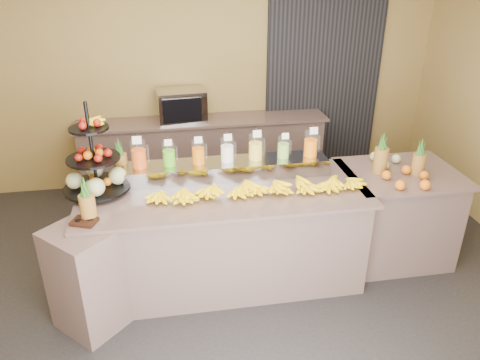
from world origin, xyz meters
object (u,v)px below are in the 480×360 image
object	(u,v)px
pitcher_tray	(227,169)
right_fruit_pile	(402,170)
fruit_stand	(99,170)
condiment_caddy	(84,222)
oven_warmer	(181,105)
banana_heap	(258,186)

from	to	relation	value
pitcher_tray	right_fruit_pile	distance (m)	1.59
pitcher_tray	fruit_stand	xyz separation A→B (m)	(-1.11, -0.12, 0.13)
condiment_caddy	pitcher_tray	bearing A→B (deg)	28.13
pitcher_tray	oven_warmer	size ratio (longest dim) A/B	3.23
banana_heap	pitcher_tray	bearing A→B (deg)	119.89
oven_warmer	fruit_stand	bearing A→B (deg)	-118.90
condiment_caddy	oven_warmer	world-z (taller)	oven_warmer
pitcher_tray	banana_heap	distance (m)	0.42
right_fruit_pile	oven_warmer	size ratio (longest dim) A/B	0.79
fruit_stand	pitcher_tray	bearing A→B (deg)	-2.55
pitcher_tray	condiment_caddy	distance (m)	1.36
pitcher_tray	right_fruit_pile	xyz separation A→B (m)	(1.56, -0.30, 0.00)
right_fruit_pile	oven_warmer	distance (m)	2.72
pitcher_tray	fruit_stand	size ratio (longest dim) A/B	2.31
pitcher_tray	condiment_caddy	size ratio (longest dim) A/B	10.09
pitcher_tray	condiment_caddy	world-z (taller)	pitcher_tray
condiment_caddy	right_fruit_pile	size ratio (longest dim) A/B	0.41
oven_warmer	banana_heap	bearing A→B (deg)	-80.41
right_fruit_pile	pitcher_tray	bearing A→B (deg)	169.24
banana_heap	condiment_caddy	xyz separation A→B (m)	(-1.41, -0.27, -0.05)
pitcher_tray	right_fruit_pile	world-z (taller)	right_fruit_pile
fruit_stand	oven_warmer	xyz separation A→B (m)	(0.79, 1.79, -0.02)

